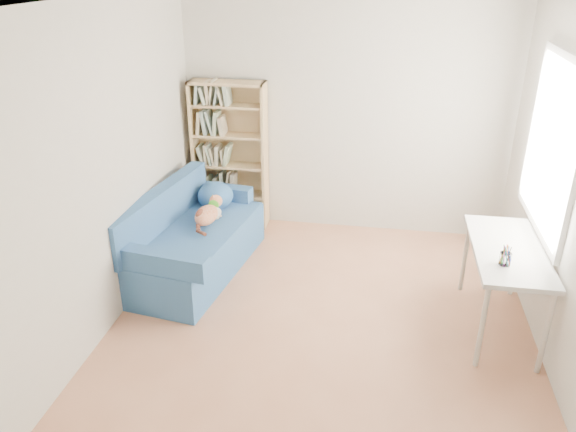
# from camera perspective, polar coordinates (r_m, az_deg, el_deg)

# --- Properties ---
(ground) EXTENTS (4.00, 4.00, 0.00)m
(ground) POSITION_cam_1_polar(r_m,az_deg,el_deg) (4.86, 3.32, -11.09)
(ground) COLOR #AA6C4C
(ground) RESTS_ON ground
(room_shell) EXTENTS (3.54, 4.04, 2.62)m
(room_shell) POSITION_cam_1_polar(r_m,az_deg,el_deg) (4.14, 5.30, 7.70)
(room_shell) COLOR silver
(room_shell) RESTS_ON ground
(sofa) EXTENTS (1.05, 1.82, 0.84)m
(sofa) POSITION_cam_1_polar(r_m,az_deg,el_deg) (5.59, -9.68, -2.38)
(sofa) COLOR navy
(sofa) RESTS_ON ground
(bookshelf) EXTENTS (0.83, 0.26, 1.65)m
(bookshelf) POSITION_cam_1_polar(r_m,az_deg,el_deg) (6.35, -5.87, 5.59)
(bookshelf) COLOR tan
(bookshelf) RESTS_ON ground
(desk) EXTENTS (0.55, 1.20, 0.75)m
(desk) POSITION_cam_1_polar(r_m,az_deg,el_deg) (4.82, 21.38, -3.84)
(desk) COLOR silver
(desk) RESTS_ON ground
(pen_cup) EXTENTS (0.09, 0.09, 0.16)m
(pen_cup) POSITION_cam_1_polar(r_m,az_deg,el_deg) (4.50, 21.22, -3.94)
(pen_cup) COLOR white
(pen_cup) RESTS_ON desk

